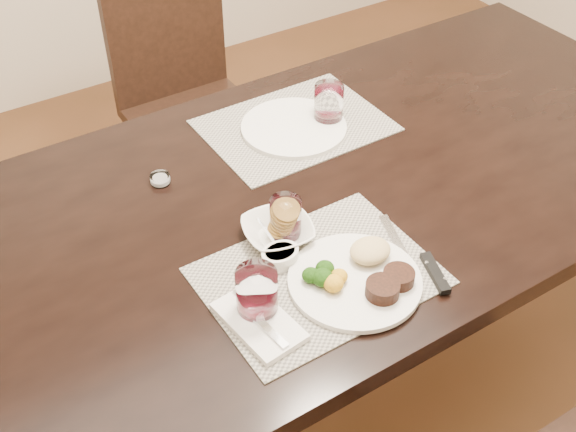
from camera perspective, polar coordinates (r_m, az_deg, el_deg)
ground_plane at (r=2.27m, az=3.76°, el=-11.83°), size 4.50×4.50×0.00m
dining_table at (r=1.79m, az=4.67°, el=1.27°), size 2.00×1.00×0.75m
chair_far at (r=2.55m, az=-8.16°, el=9.71°), size 0.42×0.42×0.90m
placemat_near at (r=1.47m, az=2.38°, el=-4.75°), size 0.46×0.34×0.00m
placemat_far at (r=1.90m, az=0.54°, el=7.17°), size 0.46×0.34×0.00m
dinner_plate at (r=1.46m, az=5.79°, el=-4.73°), size 0.27×0.27×0.05m
napkin_fork at (r=1.38m, az=-2.33°, el=-8.31°), size 0.12×0.19×0.02m
steak_knife at (r=1.51m, az=10.78°, el=-3.77°), size 0.07×0.26×0.01m
cracker_bowl at (r=1.54m, az=-0.82°, el=-1.16°), size 0.17×0.17×0.07m
sauce_ramekin at (r=1.48m, az=-0.63°, el=-3.16°), size 0.08×0.12×0.06m
wine_glass_near at (r=1.53m, az=-0.20°, el=-0.30°), size 0.07×0.07×0.09m
far_plate at (r=1.88m, az=0.46°, el=7.02°), size 0.27×0.27×0.01m
wine_glass_far at (r=1.89m, az=3.23°, el=8.71°), size 0.08×0.08×0.10m
wine_glass_side at (r=1.37m, az=-2.47°, el=-6.35°), size 0.08×0.08×0.11m
salt_cellar at (r=1.72m, az=-10.07°, el=2.87°), size 0.05×0.05×0.02m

